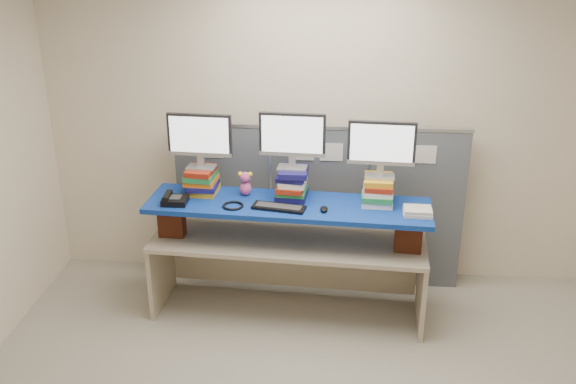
# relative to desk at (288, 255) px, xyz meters

# --- Properties ---
(room) EXTENTS (5.00, 4.00, 2.80)m
(room) POSITION_rel_desk_xyz_m (0.24, -1.23, 0.85)
(room) COLOR beige
(room) RESTS_ON ground
(cubicle_partition) EXTENTS (2.60, 0.06, 1.53)m
(cubicle_partition) POSITION_rel_desk_xyz_m (0.24, 0.55, 0.22)
(cubicle_partition) COLOR #4D525B
(cubicle_partition) RESTS_ON ground
(desk) EXTENTS (2.32, 0.81, 0.69)m
(desk) POSITION_rel_desk_xyz_m (0.00, 0.00, 0.00)
(desk) COLOR tan
(desk) RESTS_ON ground
(brick_pier_left) EXTENTS (0.22, 0.13, 0.29)m
(brick_pier_left) POSITION_rel_desk_xyz_m (-0.98, 0.01, 0.29)
(brick_pier_left) COLOR brown
(brick_pier_left) RESTS_ON desk
(brick_pier_right) EXTENTS (0.22, 0.13, 0.29)m
(brick_pier_right) POSITION_rel_desk_xyz_m (0.97, -0.11, 0.29)
(brick_pier_right) COLOR brown
(brick_pier_right) RESTS_ON desk
(blue_board) EXTENTS (2.34, 0.72, 0.04)m
(blue_board) POSITION_rel_desk_xyz_m (0.00, 0.00, 0.45)
(blue_board) COLOR navy
(blue_board) RESTS_ON brick_pier_left
(book_stack_left) EXTENTS (0.27, 0.30, 0.22)m
(book_stack_left) POSITION_rel_desk_xyz_m (-0.74, 0.17, 0.59)
(book_stack_left) COLOR gold
(book_stack_left) RESTS_ON blue_board
(book_stack_center) EXTENTS (0.27, 0.31, 0.26)m
(book_stack_center) POSITION_rel_desk_xyz_m (0.02, 0.12, 0.60)
(book_stack_center) COLOR #171357
(book_stack_center) RESTS_ON blue_board
(book_stack_right) EXTENTS (0.27, 0.32, 0.22)m
(book_stack_right) POSITION_rel_desk_xyz_m (0.72, 0.07, 0.58)
(book_stack_right) COLOR white
(book_stack_right) RESTS_ON blue_board
(monitor_left) EXTENTS (0.53, 0.16, 0.46)m
(monitor_left) POSITION_rel_desk_xyz_m (-0.74, 0.16, 0.96)
(monitor_left) COLOR #A6A6AB
(monitor_left) RESTS_ON book_stack_left
(monitor_center) EXTENTS (0.53, 0.16, 0.46)m
(monitor_center) POSITION_rel_desk_xyz_m (0.03, 0.12, 1.00)
(monitor_center) COLOR #A6A6AB
(monitor_center) RESTS_ON book_stack_center
(monitor_right) EXTENTS (0.53, 0.16, 0.46)m
(monitor_right) POSITION_rel_desk_xyz_m (0.73, 0.07, 0.96)
(monitor_right) COLOR #A6A6AB
(monitor_right) RESTS_ON book_stack_right
(keyboard) EXTENTS (0.44, 0.22, 0.03)m
(keyboard) POSITION_rel_desk_xyz_m (-0.06, -0.11, 0.49)
(keyboard) COLOR black
(keyboard) RESTS_ON blue_board
(mouse) EXTENTS (0.08, 0.12, 0.03)m
(mouse) POSITION_rel_desk_xyz_m (0.30, -0.13, 0.49)
(mouse) COLOR black
(mouse) RESTS_ON blue_board
(desk_phone) EXTENTS (0.20, 0.18, 0.08)m
(desk_phone) POSITION_rel_desk_xyz_m (-0.92, -0.07, 0.51)
(desk_phone) COLOR black
(desk_phone) RESTS_ON blue_board
(headset) EXTENTS (0.20, 0.20, 0.02)m
(headset) POSITION_rel_desk_xyz_m (-0.44, -0.10, 0.48)
(headset) COLOR black
(headset) RESTS_ON blue_board
(plush_toy) EXTENTS (0.12, 0.09, 0.21)m
(plush_toy) POSITION_rel_desk_xyz_m (-0.37, 0.15, 0.58)
(plush_toy) COLOR #D3508C
(plush_toy) RESTS_ON blue_board
(binder_stack) EXTENTS (0.23, 0.18, 0.05)m
(binder_stack) POSITION_rel_desk_xyz_m (1.03, -0.13, 0.50)
(binder_stack) COLOR beige
(binder_stack) RESTS_ON blue_board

